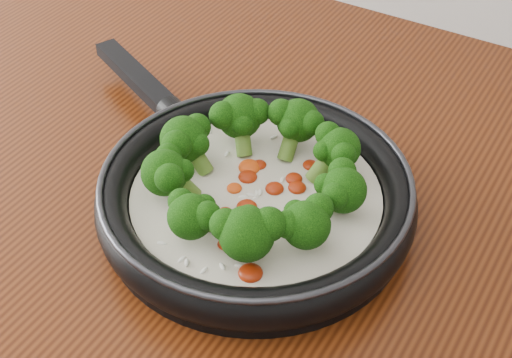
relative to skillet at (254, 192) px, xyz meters
The scene contains 1 object.
skillet is the anchor object (origin of this frame).
Camera 1 is at (0.33, 0.61, 1.40)m, focal length 52.13 mm.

